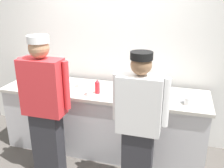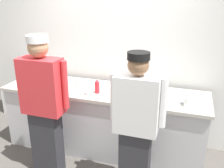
{
  "view_description": "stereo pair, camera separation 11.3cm",
  "coord_description": "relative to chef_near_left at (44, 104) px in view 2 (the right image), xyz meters",
  "views": [
    {
      "loc": [
        0.99,
        -2.6,
        2.14
      ],
      "look_at": [
        0.12,
        0.41,
        1.01
      ],
      "focal_mm": 40.12,
      "sensor_mm": 36.0,
      "label": 1
    },
    {
      "loc": [
        1.1,
        -2.57,
        2.14
      ],
      "look_at": [
        0.12,
        0.41,
        1.01
      ],
      "focal_mm": 40.12,
      "sensor_mm": 36.0,
      "label": 2
    }
  ],
  "objects": [
    {
      "name": "ground_plane",
      "position": [
        0.49,
        0.29,
        -0.93
      ],
      "size": [
        9.0,
        9.0,
        0.0
      ],
      "primitive_type": "plane",
      "color": "#514C47"
    },
    {
      "name": "wall_back",
      "position": [
        0.49,
        1.2,
        0.47
      ],
      "size": [
        4.37,
        0.1,
        2.79
      ],
      "color": "white",
      "rests_on": "ground"
    },
    {
      "name": "prep_counter",
      "position": [
        0.49,
        0.69,
        -0.47
      ],
      "size": [
        2.79,
        0.76,
        0.91
      ],
      "color": "silver",
      "rests_on": "ground"
    },
    {
      "name": "chef_near_left",
      "position": [
        0.0,
        0.0,
        0.0
      ],
      "size": [
        0.62,
        0.24,
        1.73
      ],
      "color": "#2D2D33",
      "rests_on": "ground"
    },
    {
      "name": "chef_center",
      "position": [
        1.11,
        -0.0,
        -0.06
      ],
      "size": [
        0.59,
        0.24,
        1.63
      ],
      "color": "#2D2D33",
      "rests_on": "ground"
    },
    {
      "name": "plate_stack_front",
      "position": [
        0.15,
        0.76,
        0.01
      ],
      "size": [
        0.19,
        0.19,
        0.05
      ],
      "color": "white",
      "rests_on": "prep_counter"
    },
    {
      "name": "plate_stack_rear",
      "position": [
        0.92,
        0.76,
        0.02
      ],
      "size": [
        0.24,
        0.24,
        0.07
      ],
      "color": "white",
      "rests_on": "prep_counter"
    },
    {
      "name": "mixing_bowl_steel",
      "position": [
        -0.17,
        0.61,
        0.04
      ],
      "size": [
        0.38,
        0.38,
        0.11
      ],
      "primitive_type": "cylinder",
      "color": "#B7BABF",
      "rests_on": "prep_counter"
    },
    {
      "name": "sheet_tray",
      "position": [
        1.32,
        0.7,
        -0.0
      ],
      "size": [
        0.58,
        0.41,
        0.02
      ],
      "primitive_type": "cube",
      "rotation": [
        0.0,
        0.0,
        0.11
      ],
      "color": "#B7BABF",
      "rests_on": "prep_counter"
    },
    {
      "name": "squeeze_bottle_primary",
      "position": [
        0.45,
        0.56,
        0.08
      ],
      "size": [
        0.06,
        0.06,
        0.19
      ],
      "color": "red",
      "rests_on": "prep_counter"
    },
    {
      "name": "ramekin_red_sauce",
      "position": [
        -0.49,
        0.63,
        0.01
      ],
      "size": [
        0.1,
        0.1,
        0.04
      ],
      "color": "white",
      "rests_on": "prep_counter"
    },
    {
      "name": "ramekin_green_sauce",
      "position": [
        -0.26,
        0.89,
        0.01
      ],
      "size": [
        0.1,
        0.1,
        0.04
      ],
      "color": "white",
      "rests_on": "prep_counter"
    },
    {
      "name": "ramekin_orange_sauce",
      "position": [
        -0.53,
        0.79,
        0.01
      ],
      "size": [
        0.09,
        0.09,
        0.05
      ],
      "color": "white",
      "rests_on": "prep_counter"
    },
    {
      "name": "ramekin_yellow_sauce",
      "position": [
        0.37,
        0.47,
        0.01
      ],
      "size": [
        0.11,
        0.11,
        0.04
      ],
      "color": "white",
      "rests_on": "prep_counter"
    },
    {
      "name": "deli_cup",
      "position": [
        1.6,
        0.51,
        0.03
      ],
      "size": [
        0.09,
        0.09,
        0.09
      ],
      "primitive_type": "cylinder",
      "color": "white",
      "rests_on": "prep_counter"
    }
  ]
}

